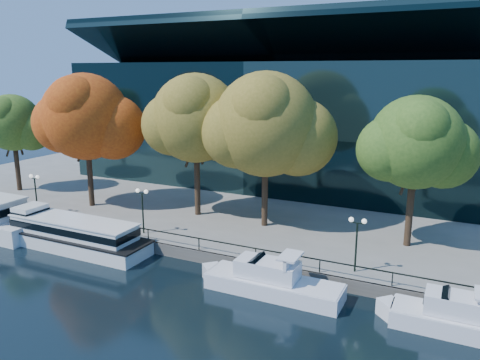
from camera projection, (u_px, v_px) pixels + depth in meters
The scene contains 15 objects.
ground at pixel (177, 277), 35.09m from camera, with size 160.00×160.00×0.00m, color black.
promenade at pixel (317, 175), 66.85m from camera, with size 90.00×67.08×1.00m.
railing at pixel (199, 239), 37.49m from camera, with size 88.20×0.08×0.99m.
convention_building at pixel (281, 120), 62.68m from camera, with size 50.00×24.57×21.43m.
tour_boat at pixel (66, 232), 40.77m from camera, with size 16.89×3.77×3.20m.
cruiser_near at pixel (268, 280), 32.37m from camera, with size 10.61×2.73×3.07m.
cruiser_far at pixel (457, 317), 27.46m from camera, with size 9.17×2.54×2.99m.
tree_0 at pixel (13, 124), 54.46m from camera, with size 8.23×6.75×11.42m.
tree_1 at pixel (87, 119), 47.77m from camera, with size 11.09×9.10×13.88m.
tree_2 at pixel (197, 120), 44.63m from camera, with size 10.67×8.75×13.89m.
tree_3 at pixel (267, 127), 41.37m from camera, with size 11.71×9.60×14.09m.
tree_4 at pixel (417, 145), 36.61m from camera, with size 9.25×7.59×12.28m.
lamp_0 at pixel (35, 185), 46.39m from camera, with size 1.26×0.36×4.03m.
lamp_1 at pixel (142, 201), 40.84m from camera, with size 1.26×0.36×4.03m.
lamp_2 at pixel (357, 232), 32.94m from camera, with size 1.26×0.36×4.03m.
Camera 1 is at (18.37, -27.19, 15.14)m, focal length 35.00 mm.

